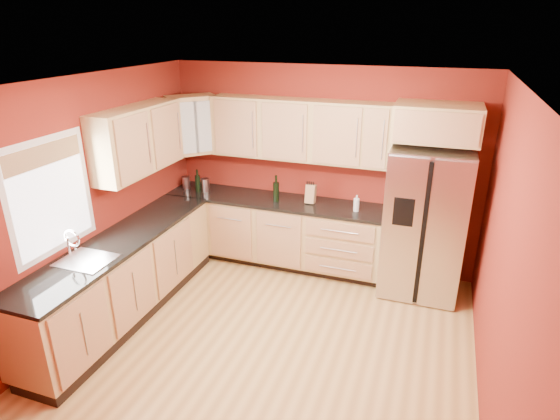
% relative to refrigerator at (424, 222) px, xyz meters
% --- Properties ---
extents(floor, '(4.00, 4.00, 0.00)m').
position_rel_refrigerator_xyz_m(floor, '(-1.35, -1.62, -0.89)').
color(floor, '#A57B40').
rests_on(floor, ground).
extents(ceiling, '(4.00, 4.00, 0.00)m').
position_rel_refrigerator_xyz_m(ceiling, '(-1.35, -1.62, 1.71)').
color(ceiling, white).
rests_on(ceiling, wall_back).
extents(wall_back, '(4.00, 0.04, 2.60)m').
position_rel_refrigerator_xyz_m(wall_back, '(-1.35, 0.38, 0.41)').
color(wall_back, maroon).
rests_on(wall_back, floor).
extents(wall_front, '(4.00, 0.04, 2.60)m').
position_rel_refrigerator_xyz_m(wall_front, '(-1.35, -3.62, 0.41)').
color(wall_front, maroon).
rests_on(wall_front, floor).
extents(wall_left, '(0.04, 4.00, 2.60)m').
position_rel_refrigerator_xyz_m(wall_left, '(-3.35, -1.62, 0.41)').
color(wall_left, maroon).
rests_on(wall_left, floor).
extents(wall_right, '(0.04, 4.00, 2.60)m').
position_rel_refrigerator_xyz_m(wall_right, '(0.65, -1.62, 0.41)').
color(wall_right, maroon).
rests_on(wall_right, floor).
extents(base_cabinets_back, '(2.90, 0.60, 0.88)m').
position_rel_refrigerator_xyz_m(base_cabinets_back, '(-1.90, 0.07, -0.45)').
color(base_cabinets_back, tan).
rests_on(base_cabinets_back, floor).
extents(base_cabinets_left, '(0.60, 2.80, 0.88)m').
position_rel_refrigerator_xyz_m(base_cabinets_left, '(-3.05, -1.62, -0.45)').
color(base_cabinets_left, tan).
rests_on(base_cabinets_left, floor).
extents(countertop_back, '(2.90, 0.62, 0.04)m').
position_rel_refrigerator_xyz_m(countertop_back, '(-1.90, 0.06, 0.01)').
color(countertop_back, black).
rests_on(countertop_back, base_cabinets_back).
extents(countertop_left, '(0.62, 2.80, 0.04)m').
position_rel_refrigerator_xyz_m(countertop_left, '(-3.04, -1.62, 0.01)').
color(countertop_left, black).
rests_on(countertop_left, base_cabinets_left).
extents(upper_cabinets_back, '(2.30, 0.33, 0.75)m').
position_rel_refrigerator_xyz_m(upper_cabinets_back, '(-1.60, 0.21, 0.94)').
color(upper_cabinets_back, tan).
rests_on(upper_cabinets_back, wall_back).
extents(upper_cabinets_left, '(0.33, 1.35, 0.75)m').
position_rel_refrigerator_xyz_m(upper_cabinets_left, '(-3.19, -0.90, 0.94)').
color(upper_cabinets_left, tan).
rests_on(upper_cabinets_left, wall_left).
extents(corner_upper_cabinet, '(0.67, 0.67, 0.75)m').
position_rel_refrigerator_xyz_m(corner_upper_cabinet, '(-3.02, 0.04, 0.94)').
color(corner_upper_cabinet, tan).
rests_on(corner_upper_cabinet, wall_back).
extents(over_fridge_cabinet, '(0.92, 0.60, 0.40)m').
position_rel_refrigerator_xyz_m(over_fridge_cabinet, '(0.00, 0.07, 1.16)').
color(over_fridge_cabinet, tan).
rests_on(over_fridge_cabinet, wall_back).
extents(refrigerator, '(0.90, 0.75, 1.78)m').
position_rel_refrigerator_xyz_m(refrigerator, '(0.00, 0.00, 0.00)').
color(refrigerator, '#B5B5BA').
rests_on(refrigerator, floor).
extents(window, '(0.03, 0.90, 1.00)m').
position_rel_refrigerator_xyz_m(window, '(-3.33, -2.12, 0.66)').
color(window, white).
rests_on(window, wall_left).
extents(sink_faucet, '(0.50, 0.42, 0.30)m').
position_rel_refrigerator_xyz_m(sink_faucet, '(-3.04, -2.12, 0.18)').
color(sink_faucet, white).
rests_on(sink_faucet, countertop_left).
extents(canister_left, '(0.14, 0.14, 0.19)m').
position_rel_refrigerator_xyz_m(canister_left, '(-2.88, 0.04, 0.12)').
color(canister_left, '#B5B5BA').
rests_on(canister_left, countertop_back).
extents(canister_right, '(0.14, 0.14, 0.17)m').
position_rel_refrigerator_xyz_m(canister_right, '(-3.20, 0.08, 0.12)').
color(canister_right, '#B5B5BA').
rests_on(canister_right, countertop_back).
extents(wine_bottle_a, '(0.08, 0.08, 0.31)m').
position_rel_refrigerator_xyz_m(wine_bottle_a, '(-2.98, 0.00, 0.19)').
color(wine_bottle_a, black).
rests_on(wine_bottle_a, countertop_back).
extents(wine_bottle_b, '(0.10, 0.10, 0.35)m').
position_rel_refrigerator_xyz_m(wine_bottle_b, '(-1.85, 0.01, 0.20)').
color(wine_bottle_b, black).
rests_on(wine_bottle_b, countertop_back).
extents(knife_block, '(0.12, 0.11, 0.24)m').
position_rel_refrigerator_xyz_m(knife_block, '(-1.42, 0.11, 0.15)').
color(knife_block, '#A77C51').
rests_on(knife_block, countertop_back).
extents(soap_dispenser, '(0.07, 0.07, 0.20)m').
position_rel_refrigerator_xyz_m(soap_dispenser, '(-0.81, 0.01, 0.13)').
color(soap_dispenser, white).
rests_on(soap_dispenser, countertop_back).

